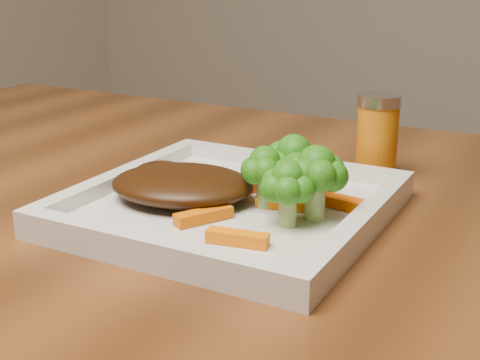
% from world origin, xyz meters
% --- Properties ---
extents(plate, '(0.27, 0.27, 0.01)m').
position_xyz_m(plate, '(-0.20, -0.03, 0.76)').
color(plate, silver).
rests_on(plate, dining_table).
extents(steak, '(0.16, 0.14, 0.03)m').
position_xyz_m(steak, '(-0.25, -0.04, 0.78)').
color(steak, '#371C08').
rests_on(steak, plate).
extents(broccoli_0, '(0.07, 0.07, 0.07)m').
position_xyz_m(broccoli_0, '(-0.15, 0.01, 0.80)').
color(broccoli_0, '#165F0F').
rests_on(broccoli_0, plate).
extents(broccoli_1, '(0.07, 0.07, 0.06)m').
position_xyz_m(broccoli_1, '(-0.12, -0.03, 0.79)').
color(broccoli_1, '#147815').
rests_on(broccoli_1, plate).
extents(broccoli_2, '(0.07, 0.07, 0.06)m').
position_xyz_m(broccoli_2, '(-0.13, -0.05, 0.79)').
color(broccoli_2, '#266410').
rests_on(broccoli_2, plate).
extents(broccoli_3, '(0.06, 0.06, 0.06)m').
position_xyz_m(broccoli_3, '(-0.17, -0.02, 0.79)').
color(broccoli_3, '#106513').
rests_on(broccoli_3, plate).
extents(carrot_0, '(0.05, 0.02, 0.01)m').
position_xyz_m(carrot_0, '(-0.15, -0.11, 0.77)').
color(carrot_0, orange).
rests_on(carrot_0, plate).
extents(carrot_2, '(0.04, 0.05, 0.01)m').
position_xyz_m(carrot_2, '(-0.20, -0.08, 0.77)').
color(carrot_2, '#CC5B03').
rests_on(carrot_2, plate).
extents(carrot_3, '(0.06, 0.02, 0.01)m').
position_xyz_m(carrot_3, '(-0.10, 0.01, 0.77)').
color(carrot_3, '#E45303').
rests_on(carrot_3, plate).
extents(carrot_4, '(0.05, 0.06, 0.01)m').
position_xyz_m(carrot_4, '(-0.19, 0.03, 0.77)').
color(carrot_4, '#E23E03').
rests_on(carrot_4, plate).
extents(carrot_6, '(0.06, 0.03, 0.01)m').
position_xyz_m(carrot_6, '(-0.15, -0.01, 0.77)').
color(carrot_6, orange).
rests_on(carrot_6, plate).
extents(spice_shaker, '(0.06, 0.06, 0.09)m').
position_xyz_m(spice_shaker, '(-0.12, 0.15, 0.80)').
color(spice_shaker, '#B9620A').
rests_on(spice_shaker, dining_table).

